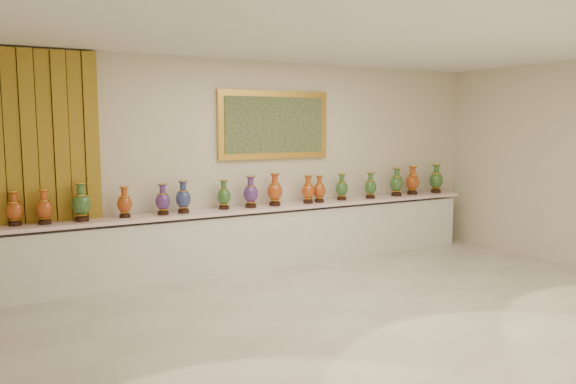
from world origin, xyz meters
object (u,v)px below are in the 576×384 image
counter (262,238)px  vase_1 (44,208)px  vase_2 (81,204)px  vase_0 (14,210)px

counter → vase_1: vase_1 is taller
vase_1 → vase_2: size_ratio=0.88×
counter → vase_1: bearing=-179.3°
vase_1 → vase_2: 0.42m
vase_1 → vase_0: bearing=170.5°
vase_2 → vase_0: bearing=175.4°
vase_0 → vase_1: vase_1 is taller
counter → vase_0: 3.30m
vase_2 → vase_1: bearing=179.1°
counter → vase_1: (-2.92, -0.03, 0.65)m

